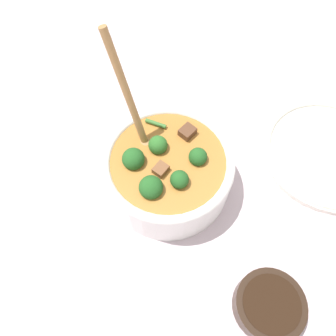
% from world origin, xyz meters
% --- Properties ---
extents(ground_plane, '(4.00, 4.00, 0.00)m').
position_xyz_m(ground_plane, '(0.00, 0.00, 0.00)').
color(ground_plane, silver).
extents(stew_bowl, '(0.22, 0.22, 0.28)m').
position_xyz_m(stew_bowl, '(-0.00, -0.00, 0.05)').
color(stew_bowl, white).
rests_on(stew_bowl, ground_plane).
extents(condiment_bowl, '(0.10, 0.10, 0.04)m').
position_xyz_m(condiment_bowl, '(0.26, 0.05, 0.02)').
color(condiment_bowl, black).
rests_on(condiment_bowl, ground_plane).
extents(empty_plate, '(0.25, 0.25, 0.02)m').
position_xyz_m(empty_plate, '(0.07, 0.31, 0.01)').
color(empty_plate, silver).
rests_on(empty_plate, ground_plane).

